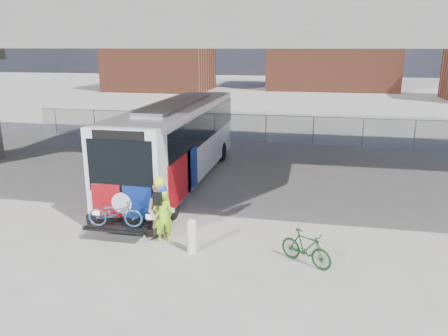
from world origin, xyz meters
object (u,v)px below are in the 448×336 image
(cyclist_hivis, at_px, (163,214))
(cyclist_tan, at_px, (161,212))
(bus, at_px, (177,137))
(bollard, at_px, (192,235))
(bike_parked, at_px, (306,248))

(cyclist_hivis, relative_size, cyclist_tan, 0.89)
(bus, bearing_deg, cyclist_tan, -77.20)
(bollard, height_order, bike_parked, bollard)
(bus, height_order, cyclist_tan, bus)
(cyclist_hivis, height_order, cyclist_tan, cyclist_tan)
(bollard, bearing_deg, cyclist_tan, 154.28)
(bus, relative_size, cyclist_tan, 6.03)
(bus, height_order, bike_parked, bus)
(cyclist_hivis, distance_m, bike_parked, 4.56)
(bus, bearing_deg, bike_parked, -49.12)
(bollard, distance_m, cyclist_hivis, 1.29)
(cyclist_hivis, xyz_separation_m, bike_parked, (4.50, -0.61, -0.42))
(bus, height_order, cyclist_hivis, bus)
(bike_parked, bearing_deg, bollard, 121.42)
(bollard, bearing_deg, bus, 110.74)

